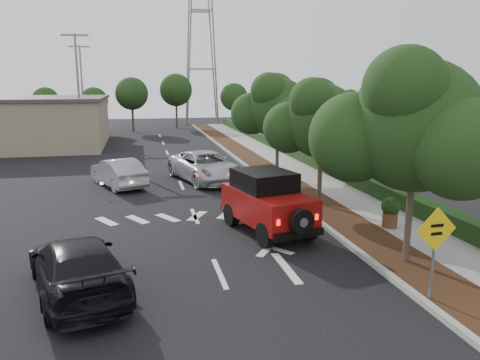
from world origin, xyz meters
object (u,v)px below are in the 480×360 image
object	(u,v)px
black_suv_oncoming	(77,266)
speed_hump_sign	(435,241)
red_jeep	(265,201)
silver_suv_ahead	(206,167)

from	to	relation	value
black_suv_oncoming	speed_hump_sign	size ratio (longest dim) A/B	2.17
red_jeep	black_suv_oncoming	bearing A→B (deg)	-160.25
red_jeep	speed_hump_sign	xyz separation A→B (m)	(2.49, -6.46, 0.49)
silver_suv_ahead	red_jeep	bearing A→B (deg)	-100.71
silver_suv_ahead	black_suv_oncoming	world-z (taller)	silver_suv_ahead
red_jeep	speed_hump_sign	bearing A→B (deg)	-82.47
silver_suv_ahead	speed_hump_sign	bearing A→B (deg)	-93.98
red_jeep	black_suv_oncoming	distance (m)	7.32
black_suv_oncoming	red_jeep	bearing A→B (deg)	-162.34
red_jeep	silver_suv_ahead	world-z (taller)	red_jeep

